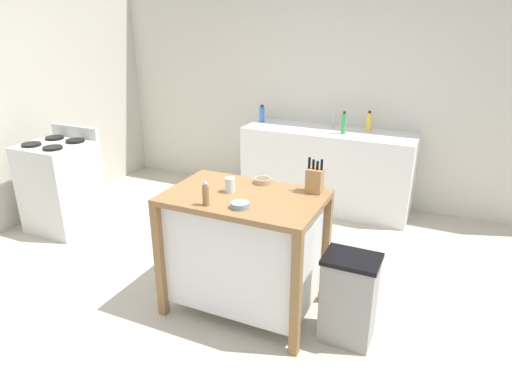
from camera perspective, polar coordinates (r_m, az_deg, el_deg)
name	(u,v)px	position (r m, az deg, el deg)	size (l,w,h in m)	color
ground_plane	(241,304)	(3.56, -1.97, -14.04)	(6.63, 6.63, 0.00)	#BCB29E
wall_back	(337,88)	(5.28, 10.23, 12.82)	(5.63, 0.10, 2.60)	beige
wall_left	(45,91)	(5.48, -25.18, 11.47)	(0.10, 3.08, 2.60)	beige
kitchen_island	(244,247)	(3.26, -1.48, -6.98)	(1.09, 0.70, 0.92)	olive
knife_block	(315,180)	(3.13, 7.45, 1.54)	(0.11, 0.09, 0.25)	#AD7F4C
bowl_stoneware_deep	(240,205)	(2.88, -2.05, -1.64)	(0.12, 0.12, 0.04)	gray
bowl_ceramic_wide	(263,180)	(3.30, 0.89, 1.47)	(0.13, 0.13, 0.04)	tan
drinking_cup	(230,185)	(3.13, -3.29, 0.92)	(0.07, 0.07, 0.11)	silver
pepper_grinder	(206,194)	(2.91, -6.40, -0.29)	(0.04, 0.04, 0.16)	olive
trash_bin	(349,298)	(3.12, 11.68, -13.08)	(0.36, 0.28, 0.63)	gray
sink_counter	(327,169)	(5.14, 8.95, 2.89)	(1.87, 0.60, 0.90)	silver
sink_faucet	(333,118)	(5.12, 9.75, 9.24)	(0.02, 0.02, 0.22)	#B7BCC1
bottle_spray_cleaner	(344,123)	(4.87, 11.08, 8.55)	(0.05, 0.05, 0.24)	green
bottle_dish_soap	(369,122)	(5.02, 14.12, 8.61)	(0.05, 0.05, 0.23)	yellow
bottle_hand_soap	(262,114)	(5.34, 0.76, 9.85)	(0.06, 0.06, 0.20)	blue
stove	(61,186)	(4.97, -23.49, 0.74)	(0.60, 0.60, 1.02)	silver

